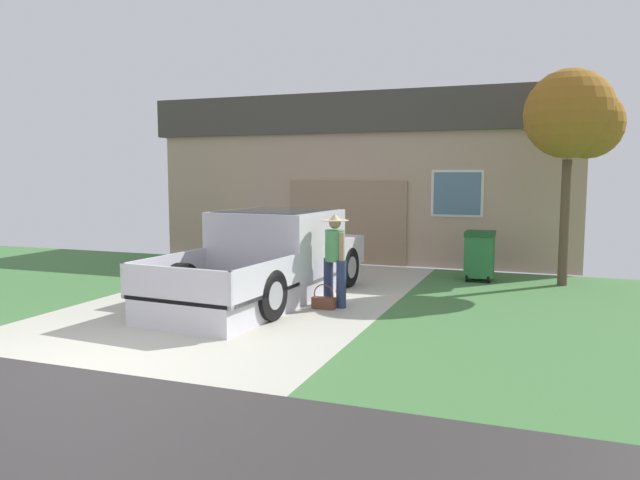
# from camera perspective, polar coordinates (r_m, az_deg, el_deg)

# --- Properties ---
(pickup_truck) EXTENTS (2.35, 5.25, 1.60)m
(pickup_truck) POSITION_cam_1_polar(r_m,az_deg,el_deg) (11.30, -4.33, -1.72)
(pickup_truck) COLOR silver
(pickup_truck) RESTS_ON ground
(person_with_hat) EXTENTS (0.48, 0.47, 1.60)m
(person_with_hat) POSITION_cam_1_polar(r_m,az_deg,el_deg) (10.40, 1.40, -1.50)
(person_with_hat) COLOR navy
(person_with_hat) RESTS_ON ground
(handbag) EXTENTS (0.39, 0.16, 0.42)m
(handbag) POSITION_cam_1_polar(r_m,az_deg,el_deg) (10.29, 0.35, -5.82)
(handbag) COLOR brown
(handbag) RESTS_ON ground
(house_with_garage) EXTENTS (11.36, 5.47, 4.32)m
(house_with_garage) POSITION_cam_1_polar(r_m,az_deg,el_deg) (17.89, 5.53, 5.92)
(house_with_garage) COLOR tan
(house_with_garage) RESTS_ON ground
(front_yard_tree) EXTENTS (1.90, 1.75, 4.32)m
(front_yard_tree) POSITION_cam_1_polar(r_m,az_deg,el_deg) (13.04, 22.93, 10.52)
(front_yard_tree) COLOR brown
(front_yard_tree) RESTS_ON ground
(wheeled_trash_bin) EXTENTS (0.60, 0.72, 1.06)m
(wheeled_trash_bin) POSITION_cam_1_polar(r_m,az_deg,el_deg) (13.40, 14.81, -1.27)
(wheeled_trash_bin) COLOR #286B38
(wheeled_trash_bin) RESTS_ON ground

